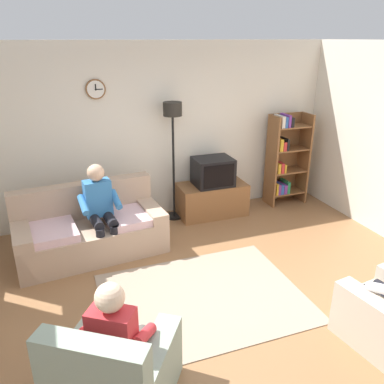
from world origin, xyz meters
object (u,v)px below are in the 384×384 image
(floor_lamp, at_px, (173,129))
(tv_stand, at_px, (212,199))
(bookshelf, at_px, (285,158))
(person_on_couch, at_px, (100,207))
(armchair_near_window, at_px, (117,375))
(tv, at_px, (213,172))
(couch, at_px, (90,231))
(person_in_left_armchair, at_px, (119,335))

(floor_lamp, bearing_deg, tv_stand, -9.16)
(bookshelf, relative_size, floor_lamp, 0.85)
(tv_stand, bearing_deg, person_on_couch, -159.30)
(person_on_couch, bearing_deg, bookshelf, 13.47)
(armchair_near_window, bearing_deg, tv, 55.75)
(couch, height_order, floor_lamp, floor_lamp)
(bookshelf, relative_size, armchair_near_window, 1.33)
(armchair_near_window, relative_size, person_in_left_armchair, 1.05)
(bookshelf, relative_size, person_in_left_armchair, 1.40)
(tv_stand, xyz_separation_m, tv, (0.00, -0.02, 0.48))
(tv_stand, xyz_separation_m, armchair_near_window, (-2.08, -3.08, 0.03))
(couch, xyz_separation_m, armchair_near_window, (-0.08, -2.49, -0.02))
(tv_stand, distance_m, floor_lamp, 1.34)
(bookshelf, bearing_deg, tv_stand, -177.01)
(tv, bearing_deg, person_in_left_armchair, -124.25)
(tv, height_order, floor_lamp, floor_lamp)
(couch, bearing_deg, tv_stand, 16.44)
(bookshelf, height_order, armchair_near_window, bookshelf)
(couch, distance_m, tv, 2.13)
(tv, xyz_separation_m, person_on_couch, (-1.85, -0.68, -0.05))
(armchair_near_window, bearing_deg, tv_stand, 55.96)
(couch, xyz_separation_m, bookshelf, (3.37, 0.66, 0.49))
(floor_lamp, relative_size, person_in_left_armchair, 1.65)
(armchair_near_window, relative_size, person_on_couch, 0.95)
(armchair_near_window, bearing_deg, bookshelf, 42.42)
(tv_stand, height_order, floor_lamp, floor_lamp)
(tv_stand, relative_size, person_on_couch, 0.89)
(couch, relative_size, tv_stand, 1.80)
(person_in_left_armchair, bearing_deg, couch, 89.32)
(couch, bearing_deg, tv, 15.79)
(couch, bearing_deg, bookshelf, 11.12)
(tv, distance_m, floor_lamp, 0.94)
(tv, bearing_deg, bookshelf, 4.01)
(bookshelf, bearing_deg, couch, -168.88)
(tv_stand, relative_size, tv, 1.83)
(armchair_near_window, xyz_separation_m, person_in_left_armchair, (0.05, 0.07, 0.32))
(armchair_near_window, bearing_deg, person_in_left_armchair, 55.95)
(couch, distance_m, bookshelf, 3.47)
(couch, xyz_separation_m, person_in_left_armchair, (-0.03, -2.42, 0.29))
(person_on_couch, bearing_deg, tv_stand, 20.70)
(tv, relative_size, bookshelf, 0.38)
(tv_stand, height_order, person_on_couch, person_on_couch)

